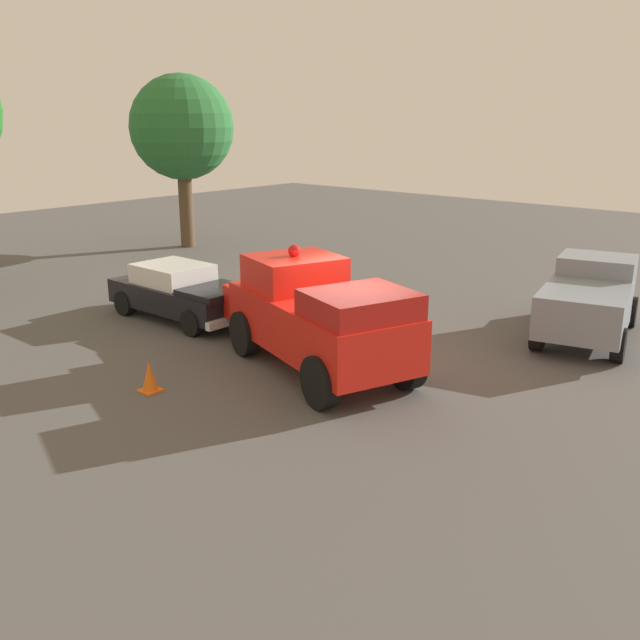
# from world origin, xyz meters

# --- Properties ---
(ground_plane) EXTENTS (60.00, 60.00, 0.00)m
(ground_plane) POSITION_xyz_m (0.00, 0.00, 0.00)
(ground_plane) COLOR #514F4C
(vintage_fire_truck) EXTENTS (6.33, 4.03, 2.59)m
(vintage_fire_truck) POSITION_xyz_m (0.59, 0.46, 1.20)
(vintage_fire_truck) COLOR black
(vintage_fire_truck) RESTS_ON ground
(classic_hot_rod) EXTENTS (4.38, 1.94, 1.46)m
(classic_hot_rod) POSITION_xyz_m (5.81, -0.01, 0.75)
(classic_hot_rod) COLOR black
(classic_hot_rod) RESTS_ON ground
(parked_pickup) EXTENTS (2.91, 5.09, 1.90)m
(parked_pickup) POSITION_xyz_m (-3.07, -5.64, 0.99)
(parked_pickup) COLOR black
(parked_pickup) RESTS_ON ground
(lawn_chair_near_truck) EXTENTS (0.66, 0.66, 1.02)m
(lawn_chair_near_truck) POSITION_xyz_m (1.67, -2.04, 0.59)
(lawn_chair_near_truck) COLOR #B7BABF
(lawn_chair_near_truck) RESTS_ON ground
(lawn_chair_by_car) EXTENTS (0.67, 0.67, 1.02)m
(lawn_chair_by_car) POSITION_xyz_m (4.34, -3.33, 0.59)
(lawn_chair_by_car) COLOR #B7BABF
(lawn_chair_by_car) RESTS_ON ground
(lawn_chair_spare) EXTENTS (0.67, 0.67, 1.02)m
(lawn_chair_spare) POSITION_xyz_m (2.66, -1.53, 0.59)
(lawn_chair_spare) COLOR #B7BABF
(lawn_chair_spare) RESTS_ON ground
(spectator_seated) EXTENTS (0.64, 0.57, 1.29)m
(spectator_seated) POSITION_xyz_m (1.79, -1.98, 0.70)
(spectator_seated) COLOR #383842
(spectator_seated) RESTS_ON ground
(oak_tree_right) EXTENTS (4.16, 4.16, 6.91)m
(oak_tree_right) POSITION_xyz_m (14.25, -6.89, 4.78)
(oak_tree_right) COLOR brown
(oak_tree_right) RESTS_ON ground
(traffic_cone) EXTENTS (0.40, 0.40, 0.64)m
(traffic_cone) POSITION_xyz_m (2.15, 3.69, 0.31)
(traffic_cone) COLOR orange
(traffic_cone) RESTS_ON ground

